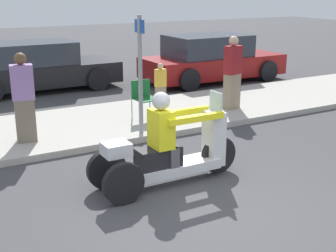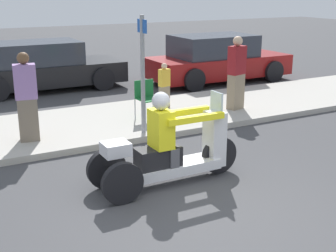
{
  "view_description": "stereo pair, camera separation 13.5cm",
  "coord_description": "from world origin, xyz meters",
  "px_view_note": "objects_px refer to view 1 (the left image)",
  "views": [
    {
      "loc": [
        -3.05,
        -4.23,
        2.81
      ],
      "look_at": [
        0.09,
        1.33,
        0.89
      ],
      "focal_mm": 50.0,
      "sensor_mm": 36.0,
      "label": 1
    },
    {
      "loc": [
        -2.94,
        -4.3,
        2.81
      ],
      "look_at": [
        0.09,
        1.33,
        0.89
      ],
      "focal_mm": 50.0,
      "sensor_mm": 36.0,
      "label": 2
    }
  ],
  "objects_px": {
    "spectator_near_curb": "(161,86)",
    "parked_car_lot_center": "(35,67)",
    "spectator_with_child": "(232,74)",
    "spectator_by_tree": "(24,100)",
    "folding_chair_curbside": "(144,96)",
    "street_sign": "(140,70)",
    "motorcycle_trike": "(168,152)",
    "parked_car_lot_right": "(211,59)"
  },
  "relations": [
    {
      "from": "street_sign",
      "to": "motorcycle_trike",
      "type": "bearing_deg",
      "value": -106.16
    },
    {
      "from": "motorcycle_trike",
      "to": "spectator_near_curb",
      "type": "relative_size",
      "value": 2.27
    },
    {
      "from": "parked_car_lot_center",
      "to": "street_sign",
      "type": "xyz_separation_m",
      "value": [
        0.63,
        -5.33,
        0.67
      ]
    },
    {
      "from": "motorcycle_trike",
      "to": "folding_chair_curbside",
      "type": "height_order",
      "value": "motorcycle_trike"
    },
    {
      "from": "spectator_by_tree",
      "to": "parked_car_lot_right",
      "type": "bearing_deg",
      "value": 28.48
    },
    {
      "from": "spectator_by_tree",
      "to": "parked_car_lot_center",
      "type": "height_order",
      "value": "spectator_by_tree"
    },
    {
      "from": "folding_chair_curbside",
      "to": "street_sign",
      "type": "height_order",
      "value": "street_sign"
    },
    {
      "from": "motorcycle_trike",
      "to": "spectator_with_child",
      "type": "relative_size",
      "value": 1.42
    },
    {
      "from": "motorcycle_trike",
      "to": "folding_chair_curbside",
      "type": "xyz_separation_m",
      "value": [
        1.08,
        2.93,
        0.12
      ]
    },
    {
      "from": "motorcycle_trike",
      "to": "parked_car_lot_center",
      "type": "relative_size",
      "value": 0.53
    },
    {
      "from": "parked_car_lot_right",
      "to": "spectator_near_curb",
      "type": "bearing_deg",
      "value": -141.3
    },
    {
      "from": "motorcycle_trike",
      "to": "spectator_near_curb",
      "type": "xyz_separation_m",
      "value": [
        1.86,
        3.63,
        0.11
      ]
    },
    {
      "from": "spectator_by_tree",
      "to": "folding_chair_curbside",
      "type": "relative_size",
      "value": 1.95
    },
    {
      "from": "spectator_by_tree",
      "to": "folding_chair_curbside",
      "type": "distance_m",
      "value": 2.52
    },
    {
      "from": "spectator_near_curb",
      "to": "parked_car_lot_center",
      "type": "distance_m",
      "value": 4.26
    },
    {
      "from": "spectator_near_curb",
      "to": "parked_car_lot_center",
      "type": "bearing_deg",
      "value": 116.15
    },
    {
      "from": "spectator_near_curb",
      "to": "street_sign",
      "type": "bearing_deg",
      "value": -129.52
    },
    {
      "from": "folding_chair_curbside",
      "to": "parked_car_lot_center",
      "type": "bearing_deg",
      "value": 103.61
    },
    {
      "from": "folding_chair_curbside",
      "to": "parked_car_lot_right",
      "type": "height_order",
      "value": "parked_car_lot_right"
    },
    {
      "from": "parked_car_lot_right",
      "to": "street_sign",
      "type": "height_order",
      "value": "street_sign"
    },
    {
      "from": "spectator_with_child",
      "to": "parked_car_lot_right",
      "type": "relative_size",
      "value": 0.38
    },
    {
      "from": "spectator_with_child",
      "to": "folding_chair_curbside",
      "type": "relative_size",
      "value": 2.0
    },
    {
      "from": "spectator_near_curb",
      "to": "spectator_by_tree",
      "type": "bearing_deg",
      "value": -163.55
    },
    {
      "from": "spectator_near_curb",
      "to": "parked_car_lot_center",
      "type": "relative_size",
      "value": 0.23
    },
    {
      "from": "spectator_with_child",
      "to": "parked_car_lot_right",
      "type": "xyz_separation_m",
      "value": [
        1.75,
        3.37,
        -0.24
      ]
    },
    {
      "from": "parked_car_lot_right",
      "to": "spectator_with_child",
      "type": "bearing_deg",
      "value": -117.49
    },
    {
      "from": "spectator_by_tree",
      "to": "spectator_near_curb",
      "type": "height_order",
      "value": "spectator_by_tree"
    },
    {
      "from": "parked_car_lot_center",
      "to": "street_sign",
      "type": "relative_size",
      "value": 1.99
    },
    {
      "from": "street_sign",
      "to": "folding_chair_curbside",
      "type": "bearing_deg",
      "value": 60.05
    },
    {
      "from": "folding_chair_curbside",
      "to": "parked_car_lot_center",
      "type": "height_order",
      "value": "parked_car_lot_center"
    },
    {
      "from": "parked_car_lot_right",
      "to": "street_sign",
      "type": "relative_size",
      "value": 1.97
    },
    {
      "from": "spectator_by_tree",
      "to": "motorcycle_trike",
      "type": "bearing_deg",
      "value": -62.09
    },
    {
      "from": "spectator_with_child",
      "to": "parked_car_lot_center",
      "type": "height_order",
      "value": "spectator_with_child"
    },
    {
      "from": "motorcycle_trike",
      "to": "parked_car_lot_right",
      "type": "height_order",
      "value": "parked_car_lot_right"
    },
    {
      "from": "spectator_with_child",
      "to": "spectator_near_curb",
      "type": "height_order",
      "value": "spectator_with_child"
    },
    {
      "from": "street_sign",
      "to": "spectator_near_curb",
      "type": "bearing_deg",
      "value": 50.48
    },
    {
      "from": "folding_chair_curbside",
      "to": "spectator_by_tree",
      "type": "bearing_deg",
      "value": -173.97
    },
    {
      "from": "parked_car_lot_center",
      "to": "parked_car_lot_right",
      "type": "xyz_separation_m",
      "value": [
        5.0,
        -1.31,
        0.02
      ]
    },
    {
      "from": "spectator_near_curb",
      "to": "folding_chair_curbside",
      "type": "bearing_deg",
      "value": -138.02
    },
    {
      "from": "spectator_near_curb",
      "to": "parked_car_lot_right",
      "type": "xyz_separation_m",
      "value": [
        3.13,
        2.51,
        0.05
      ]
    },
    {
      "from": "folding_chair_curbside",
      "to": "parked_car_lot_center",
      "type": "xyz_separation_m",
      "value": [
        -1.09,
        4.52,
        0.02
      ]
    },
    {
      "from": "motorcycle_trike",
      "to": "parked_car_lot_right",
      "type": "xyz_separation_m",
      "value": [
        4.99,
        6.14,
        0.17
      ]
    }
  ]
}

